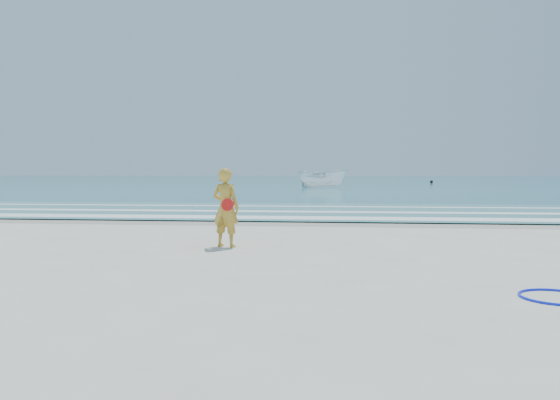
# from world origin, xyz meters

# --- Properties ---
(ground) EXTENTS (400.00, 400.00, 0.00)m
(ground) POSITION_xyz_m (0.00, 0.00, 0.00)
(ground) COLOR silver
(ground) RESTS_ON ground
(wet_sand) EXTENTS (400.00, 2.40, 0.00)m
(wet_sand) POSITION_xyz_m (0.00, 9.00, 0.00)
(wet_sand) COLOR #B2A893
(wet_sand) RESTS_ON ground
(ocean) EXTENTS (400.00, 190.00, 0.04)m
(ocean) POSITION_xyz_m (0.00, 105.00, 0.02)
(ocean) COLOR #19727F
(ocean) RESTS_ON ground
(shallow) EXTENTS (400.00, 10.00, 0.01)m
(shallow) POSITION_xyz_m (0.00, 14.00, 0.04)
(shallow) COLOR #59B7AD
(shallow) RESTS_ON ocean
(foam_near) EXTENTS (400.00, 1.40, 0.01)m
(foam_near) POSITION_xyz_m (0.00, 10.30, 0.05)
(foam_near) COLOR white
(foam_near) RESTS_ON shallow
(foam_mid) EXTENTS (400.00, 0.90, 0.01)m
(foam_mid) POSITION_xyz_m (0.00, 13.20, 0.05)
(foam_mid) COLOR white
(foam_mid) RESTS_ON shallow
(foam_far) EXTENTS (400.00, 0.60, 0.01)m
(foam_far) POSITION_xyz_m (0.00, 16.50, 0.05)
(foam_far) COLOR white
(foam_far) RESTS_ON shallow
(hoop) EXTENTS (1.17, 1.17, 0.03)m
(hoop) POSITION_xyz_m (4.52, -1.11, 0.02)
(hoop) COLOR #0E22FF
(hoop) RESTS_ON ground
(boat) EXTENTS (5.14, 2.44, 1.91)m
(boat) POSITION_xyz_m (-0.08, 46.32, 1.00)
(boat) COLOR white
(boat) RESTS_ON ocean
(buoy) EXTENTS (0.42, 0.42, 0.42)m
(buoy) POSITION_xyz_m (14.03, 67.85, 0.25)
(buoy) COLOR black
(buoy) RESTS_ON ocean
(woman) EXTENTS (0.73, 0.59, 1.74)m
(woman) POSITION_xyz_m (-0.81, 3.19, 0.87)
(woman) COLOR gold
(woman) RESTS_ON ground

